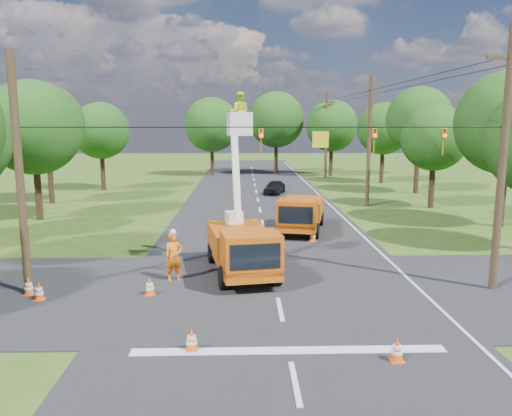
{
  "coord_description": "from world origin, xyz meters",
  "views": [
    {
      "loc": [
        -1.3,
        -16.5,
        6.47
      ],
      "look_at": [
        -0.68,
        6.01,
        2.6
      ],
      "focal_mm": 35.0,
      "sensor_mm": 36.0,
      "label": 1
    }
  ],
  "objects_px": {
    "tree_left_d": "(33,128)",
    "tree_left_f": "(101,131)",
    "tree_right_d": "(419,120)",
    "traffic_cone_0": "(192,340)",
    "pole_right_near": "(503,159)",
    "tree_left_e": "(47,122)",
    "pole_right_mid": "(369,140)",
    "pole_left": "(20,177)",
    "traffic_cone_3": "(150,286)",
    "tree_far_c": "(332,126)",
    "distant_car": "(275,187)",
    "tree_right_b": "(508,123)",
    "traffic_cone_5": "(29,286)",
    "tree_right_e": "(383,129)",
    "pole_right_far": "(326,134)",
    "traffic_cone_4": "(39,291)",
    "second_truck": "(301,213)",
    "traffic_cone_6": "(320,214)",
    "ground_worker": "(174,257)",
    "traffic_cone_2": "(313,235)",
    "tree_far_a": "(212,125)",
    "tree_right_c": "(435,138)",
    "tree_far_b": "(276,120)",
    "bucket_truck": "(242,237)",
    "traffic_cone_1": "(397,350)"
  },
  "relations": [
    {
      "from": "pole_right_far",
      "to": "tree_far_c",
      "type": "distance_m",
      "value": 2.43
    },
    {
      "from": "distant_car",
      "to": "tree_far_c",
      "type": "relative_size",
      "value": 0.4
    },
    {
      "from": "traffic_cone_4",
      "to": "traffic_cone_6",
      "type": "height_order",
      "value": "same"
    },
    {
      "from": "traffic_cone_1",
      "to": "tree_right_c",
      "type": "relative_size",
      "value": 0.09
    },
    {
      "from": "traffic_cone_4",
      "to": "pole_right_far",
      "type": "distance_m",
      "value": 44.55
    },
    {
      "from": "tree_right_c",
      "to": "tree_far_c",
      "type": "xyz_separation_m",
      "value": [
        -3.7,
        23.0,
        0.75
      ]
    },
    {
      "from": "distant_car",
      "to": "traffic_cone_2",
      "type": "xyz_separation_m",
      "value": [
        0.9,
        -18.58,
        -0.26
      ]
    },
    {
      "from": "tree_left_d",
      "to": "pole_right_mid",
      "type": "bearing_deg",
      "value": 12.01
    },
    {
      "from": "bucket_truck",
      "to": "traffic_cone_3",
      "type": "height_order",
      "value": "bucket_truck"
    },
    {
      "from": "traffic_cone_5",
      "to": "pole_right_mid",
      "type": "height_order",
      "value": "pole_right_mid"
    },
    {
      "from": "distant_car",
      "to": "pole_right_mid",
      "type": "height_order",
      "value": "pole_right_mid"
    },
    {
      "from": "traffic_cone_0",
      "to": "second_truck",
      "type": "bearing_deg",
      "value": 72.49
    },
    {
      "from": "pole_left",
      "to": "tree_right_e",
      "type": "xyz_separation_m",
      "value": [
        23.3,
        35.0,
        1.31
      ]
    },
    {
      "from": "tree_right_d",
      "to": "tree_far_c",
      "type": "height_order",
      "value": "tree_right_d"
    },
    {
      "from": "pole_left",
      "to": "traffic_cone_3",
      "type": "bearing_deg",
      "value": -4.25
    },
    {
      "from": "traffic_cone_6",
      "to": "tree_left_f",
      "type": "bearing_deg",
      "value": 140.09
    },
    {
      "from": "ground_worker",
      "to": "tree_left_f",
      "type": "xyz_separation_m",
      "value": [
        -10.66,
        28.55,
        4.67
      ]
    },
    {
      "from": "traffic_cone_6",
      "to": "pole_left",
      "type": "distance_m",
      "value": 20.07
    },
    {
      "from": "tree_left_f",
      "to": "tree_right_e",
      "type": "distance_m",
      "value": 29.03
    },
    {
      "from": "traffic_cone_5",
      "to": "traffic_cone_6",
      "type": "relative_size",
      "value": 1.0
    },
    {
      "from": "pole_left",
      "to": "tree_left_d",
      "type": "bearing_deg",
      "value": 110.14
    },
    {
      "from": "tree_right_b",
      "to": "pole_left",
      "type": "bearing_deg",
      "value": -153.9
    },
    {
      "from": "tree_left_e",
      "to": "tree_far_c",
      "type": "height_order",
      "value": "tree_left_e"
    },
    {
      "from": "traffic_cone_2",
      "to": "tree_far_a",
      "type": "relative_size",
      "value": 0.07
    },
    {
      "from": "tree_left_d",
      "to": "ground_worker",
      "type": "bearing_deg",
      "value": -51.29
    },
    {
      "from": "tree_far_a",
      "to": "tree_left_d",
      "type": "bearing_deg",
      "value": -109.65
    },
    {
      "from": "traffic_cone_3",
      "to": "tree_right_b",
      "type": "height_order",
      "value": "tree_right_b"
    },
    {
      "from": "traffic_cone_6",
      "to": "pole_right_far",
      "type": "bearing_deg",
      "value": 79.83
    },
    {
      "from": "tree_left_d",
      "to": "tree_left_f",
      "type": "height_order",
      "value": "tree_left_d"
    },
    {
      "from": "pole_right_near",
      "to": "tree_left_e",
      "type": "bearing_deg",
      "value": 138.99
    },
    {
      "from": "tree_right_e",
      "to": "tree_far_c",
      "type": "relative_size",
      "value": 0.94
    },
    {
      "from": "tree_left_e",
      "to": "tree_far_c",
      "type": "distance_m",
      "value": 33.04
    },
    {
      "from": "tree_left_f",
      "to": "tree_right_b",
      "type": "relative_size",
      "value": 0.87
    },
    {
      "from": "second_truck",
      "to": "pole_left",
      "type": "distance_m",
      "value": 16.1
    },
    {
      "from": "ground_worker",
      "to": "pole_right_far",
      "type": "relative_size",
      "value": 0.2
    },
    {
      "from": "tree_left_f",
      "to": "traffic_cone_4",
      "type": "bearing_deg",
      "value": -78.95
    },
    {
      "from": "pole_right_near",
      "to": "pole_right_far",
      "type": "height_order",
      "value": "same"
    },
    {
      "from": "tree_left_f",
      "to": "tree_right_d",
      "type": "relative_size",
      "value": 0.87
    },
    {
      "from": "traffic_cone_5",
      "to": "distant_car",
      "type": "bearing_deg",
      "value": 67.67
    },
    {
      "from": "second_truck",
      "to": "traffic_cone_6",
      "type": "bearing_deg",
      "value": 78.52
    },
    {
      "from": "tree_right_d",
      "to": "traffic_cone_0",
      "type": "bearing_deg",
      "value": -118.68
    },
    {
      "from": "distant_car",
      "to": "tree_left_f",
      "type": "relative_size",
      "value": 0.43
    },
    {
      "from": "traffic_cone_3",
      "to": "traffic_cone_4",
      "type": "distance_m",
      "value": 3.99
    },
    {
      "from": "pole_left",
      "to": "tree_far_c",
      "type": "height_order",
      "value": "tree_far_c"
    },
    {
      "from": "tree_right_c",
      "to": "tree_far_b",
      "type": "xyz_separation_m",
      "value": [
        -10.2,
        26.0,
        1.5
      ]
    },
    {
      "from": "pole_right_mid",
      "to": "pole_left",
      "type": "xyz_separation_m",
      "value": [
        -18.0,
        -20.0,
        -0.61
      ]
    },
    {
      "from": "traffic_cone_0",
      "to": "tree_right_e",
      "type": "xyz_separation_m",
      "value": [
        16.57,
        40.11,
        5.45
      ]
    },
    {
      "from": "traffic_cone_5",
      "to": "tree_right_e",
      "type": "xyz_separation_m",
      "value": [
        23.2,
        35.21,
        5.45
      ]
    },
    {
      "from": "traffic_cone_6",
      "to": "ground_worker",
      "type": "bearing_deg",
      "value": -121.9
    },
    {
      "from": "ground_worker",
      "to": "tree_right_e",
      "type": "xyz_separation_m",
      "value": [
        17.94,
        33.55,
        4.79
      ]
    }
  ]
}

